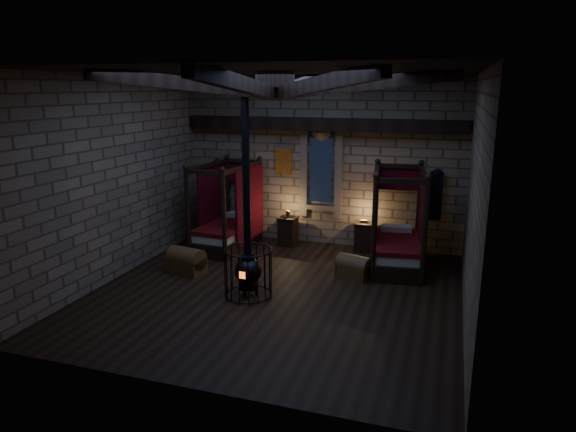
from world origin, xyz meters
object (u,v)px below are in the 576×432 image
(bed_left, at_px, (228,227))
(bed_right, at_px, (397,243))
(trunk_right, at_px, (354,268))
(stove, at_px, (248,267))
(trunk_left, at_px, (186,261))

(bed_left, relative_size, bed_right, 0.95)
(bed_left, distance_m, trunk_right, 3.63)
(bed_right, distance_m, trunk_right, 1.29)
(bed_left, relative_size, stove, 0.52)
(stove, bearing_deg, trunk_right, 46.91)
(bed_right, xyz_separation_m, stove, (-2.52, -2.59, 0.05))
(bed_right, height_order, trunk_right, bed_right)
(bed_right, bearing_deg, bed_left, 170.15)
(trunk_right, relative_size, stove, 0.20)
(bed_right, bearing_deg, trunk_left, -165.00)
(stove, bearing_deg, trunk_left, 160.61)
(bed_right, relative_size, trunk_left, 2.61)
(bed_left, height_order, trunk_left, bed_left)
(bed_right, xyz_separation_m, trunk_left, (-4.30, -1.78, -0.29))
(bed_left, bearing_deg, stove, -54.56)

